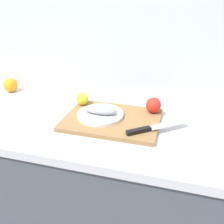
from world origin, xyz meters
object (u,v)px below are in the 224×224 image
at_px(cutting_board, 112,120).
at_px(fish_fillet, 100,110).
at_px(white_plate, 100,115).
at_px(lemon_0, 82,99).
at_px(chef_knife, 150,128).

bearing_deg(cutting_board, fish_fillet, 177.66).
distance_m(white_plate, fish_fillet, 0.03).
relative_size(cutting_board, white_plate, 2.01).
relative_size(cutting_board, lemon_0, 6.88).
xyz_separation_m(cutting_board, fish_fillet, (-0.06, 0.00, 0.04)).
distance_m(cutting_board, fish_fillet, 0.07).
xyz_separation_m(fish_fillet, chef_knife, (0.24, -0.07, -0.02)).
height_order(white_plate, fish_fillet, fish_fillet).
xyz_separation_m(white_plate, fish_fillet, (0.00, 0.00, 0.03)).
xyz_separation_m(cutting_board, chef_knife, (0.18, -0.07, 0.02)).
bearing_deg(lemon_0, fish_fillet, -37.49).
xyz_separation_m(cutting_board, white_plate, (-0.06, 0.00, 0.02)).
relative_size(white_plate, fish_fillet, 1.33).
relative_size(cutting_board, chef_knife, 1.77).
bearing_deg(cutting_board, chef_knife, -19.46).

